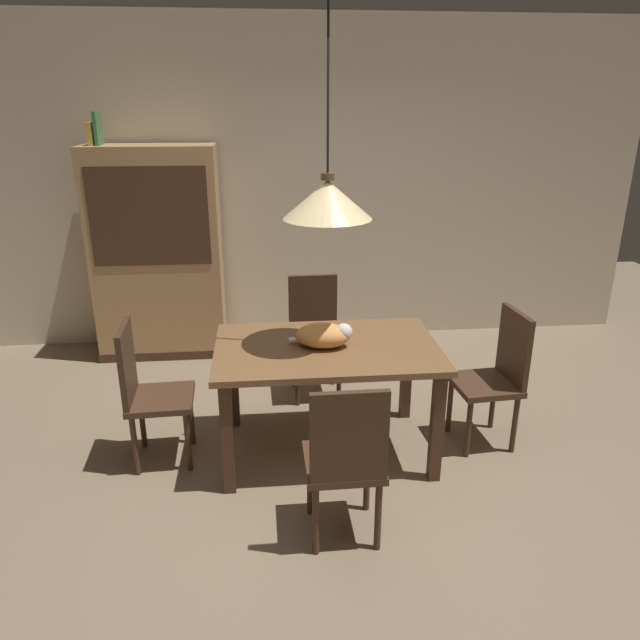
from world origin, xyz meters
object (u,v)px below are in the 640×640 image
Objects in this scene: chair_near_front at (346,457)px; book_green_slim at (98,128)px; cat_sleeping at (325,335)px; pendant_lamp at (328,199)px; chair_left_side at (147,388)px; hutch_bookcase at (158,258)px; chair_right_side at (497,372)px; chair_far_back at (314,330)px; dining_table at (327,361)px; book_yellow_short at (92,134)px.

chair_near_front is 3.58× the size of book_green_slim.
book_green_slim reaches higher than cat_sleeping.
pendant_lamp is 5.00× the size of book_green_slim.
hutch_bookcase is (-0.17, 1.79, 0.38)m from chair_left_side.
hutch_bookcase is 1.15m from book_green_slim.
cat_sleeping is at bearing -148.06° from pendant_lamp.
chair_near_front is at bearing -88.92° from cat_sleeping.
chair_right_side is 1.43m from chair_near_front.
hutch_bookcase is at bearing 145.05° from chair_far_back.
chair_right_side is at bearing -32.41° from book_green_slim.
chair_near_front is 1.76m from chair_far_back.
pendant_lamp is at bearing 88.21° from dining_table.
dining_table is 7.00× the size of book_yellow_short.
chair_far_back is at bearing 142.34° from chair_right_side.
chair_right_side reaches higher than dining_table.
chair_left_side and chair_right_side have the same top height.
book_yellow_short reaches higher than chair_near_front.
hutch_bookcase reaches higher than chair_far_back.
book_yellow_short is (-1.73, 0.91, 1.43)m from chair_far_back.
hutch_bookcase is (-1.30, 0.91, 0.38)m from chair_far_back.
chair_right_side is 1.43m from chair_far_back.
book_green_slim is at bearing 133.20° from dining_table.
chair_near_front reaches higher than dining_table.
pendant_lamp is 2.50m from book_yellow_short.
chair_far_back is 1.63m from hutch_bookcase.
book_green_slim is at bearing 0.00° from book_yellow_short.
pendant_lamp reaches higher than cat_sleeping.
book_green_slim is (-0.55, 1.79, 1.47)m from chair_left_side.
chair_near_front is 1.45m from pendant_lamp.
dining_table is 0.18m from cat_sleeping.
chair_right_side is (2.26, 0.01, 0.00)m from chair_left_side.
pendant_lamp is 0.70× the size of hutch_bookcase.
chair_left_side is 1.00× the size of chair_near_front.
chair_left_side is 2.38× the size of cat_sleeping.
hutch_bookcase is at bearing -0.23° from book_green_slim.
book_green_slim is (-1.68, 1.79, 0.32)m from pendant_lamp.
dining_table is 0.89m from chair_near_front.
chair_left_side is at bearing -71.42° from book_yellow_short.
hutch_bookcase is (-1.30, 1.79, -0.77)m from pendant_lamp.
hutch_bookcase is (-1.30, 2.67, 0.38)m from chair_near_front.
pendant_lamp is at bearing -179.69° from chair_right_side.
chair_left_side is 0.72× the size of pendant_lamp.
chair_right_side is at bearing -36.23° from hutch_bookcase.
book_green_slim is (-1.68, 0.91, 1.47)m from chair_far_back.
chair_far_back is at bearing -28.49° from book_green_slim.
pendant_lamp is (-1.13, -0.01, 1.15)m from chair_right_side.
dining_table is 1.51× the size of chair_near_front.
pendant_lamp is 2.47m from book_green_slim.
book_yellow_short reaches higher than hutch_bookcase.
book_green_slim reaches higher than chair_left_side.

